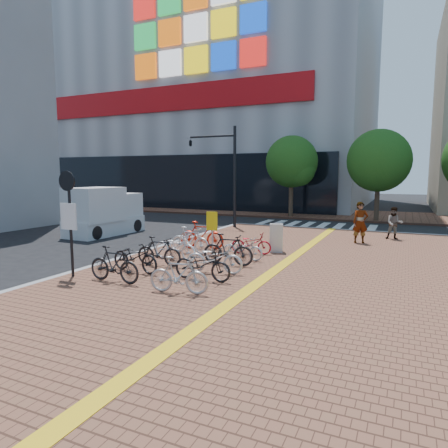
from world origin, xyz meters
The scene contains 27 objects.
ground centered at (0.00, 0.00, 0.00)m, with size 120.00×120.00×0.00m, color black.
sidewalk centered at (3.00, -5.00, 0.07)m, with size 14.00×34.00×0.15m, color brown.
tactile_strip centered at (2.00, -5.00, 0.16)m, with size 0.40×34.00×0.01m, color yellow.
kerb_north centered at (3.00, 12.00, 0.08)m, with size 14.00×0.25×0.15m, color gray.
far_sidewalk centered at (0.00, 21.00, 0.07)m, with size 70.00×8.00×0.15m, color brown.
department_store centered at (-15.99, 31.95, 13.98)m, with size 36.00×24.27×28.00m.
crosswalk centered at (0.50, 14.00, 0.01)m, with size 7.50×4.00×0.01m.
street_trees centered at (5.04, 17.45, 4.10)m, with size 16.20×4.60×6.35m.
bike_0 centered at (-1.87, -2.48, 0.69)m, with size 0.50×1.79×1.07m, color black.
bike_1 centered at (-2.09, -1.19, 0.65)m, with size 0.66×1.90×1.00m, color black.
bike_2 centered at (-1.86, -0.15, 0.66)m, with size 0.48×1.71×1.03m, color black.
bike_3 centered at (-1.89, 0.95, 0.64)m, with size 0.65×1.88×0.99m, color white.
bike_4 centered at (-1.94, 2.15, 0.69)m, with size 0.51×1.79×1.08m, color silver.
bike_5 centered at (-2.00, 3.27, 0.74)m, with size 0.55×1.95×1.17m, color red.
bike_6 centered at (0.42, -2.64, 0.65)m, with size 0.47×1.66×1.00m, color #A3A3A7.
bike_7 centered at (0.38, -1.19, 0.64)m, with size 0.64×1.85×0.97m, color black.
bike_8 centered at (0.33, -0.28, 0.64)m, with size 0.65×1.87×0.98m, color silver.
bike_9 centered at (0.25, 0.96, 0.71)m, with size 0.52×1.85×1.11m, color black.
bike_10 centered at (0.39, 1.98, 0.57)m, with size 0.56×1.61×0.85m, color silver.
bike_11 centered at (0.29, 3.14, 0.58)m, with size 0.56×1.62×0.85m, color maroon.
pedestrian_a centered at (3.96, 7.56, 1.10)m, with size 0.69×0.45×1.90m, color gray.
pedestrian_b centered at (5.35, 9.35, 0.94)m, with size 0.76×0.59×1.57m, color #535869.
utility_box centered at (1.09, 3.93, 0.73)m, with size 0.53×0.38×1.15m, color #B5B4B9.
yellow_sign centered at (-1.06, 2.38, 1.33)m, with size 0.46×0.10×1.70m.
notice_sign centered at (-3.50, -2.52, 2.21)m, with size 0.60×0.14×3.26m.
traffic_light_pole centered at (-4.87, 10.35, 4.25)m, with size 3.19×1.23×5.94m.
box_truck centered at (-9.21, 5.48, 1.22)m, with size 2.10×4.56×2.60m.
Camera 1 is at (5.83, -11.54, 3.33)m, focal length 32.00 mm.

